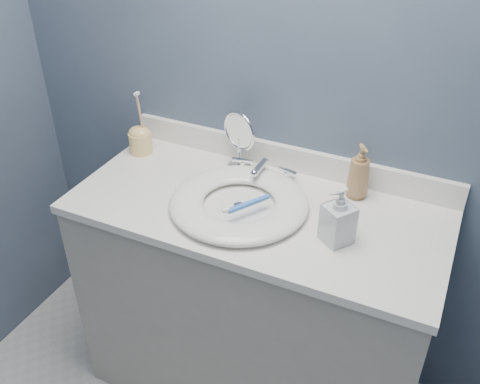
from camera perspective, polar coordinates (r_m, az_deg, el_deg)
The scene contains 12 objects.
back_wall at distance 1.81m, azimuth 5.56°, elevation 11.45°, with size 2.20×0.02×2.40m, color #414E62.
vanity_cabinet at distance 2.03m, azimuth 1.58°, elevation -12.06°, with size 1.20×0.55×0.85m, color #A7A399.
countertop at distance 1.74m, azimuth 1.80°, elevation -1.92°, with size 1.22×0.57×0.03m, color white.
backsplash at distance 1.92m, azimuth 4.99°, elevation 3.70°, with size 1.22×0.02×0.09m, color white.
basin at distance 1.72m, azimuth -0.11°, elevation -1.11°, with size 0.45×0.45×0.04m, color white, non-canonical shape.
drain at distance 1.73m, azimuth -0.11°, elevation -1.52°, with size 0.04×0.04×0.01m, color silver.
faucet at distance 1.86m, azimuth 2.47°, elevation 2.24°, with size 0.25×0.13×0.07m.
makeup_mirror at distance 1.88m, azimuth -0.09°, elevation 5.82°, with size 0.14×0.08×0.22m.
soap_bottle_amber at distance 1.77m, azimuth 12.59°, elevation 2.14°, with size 0.07×0.07×0.19m, color #9C7346.
soap_bottle_clear at distance 1.56m, azimuth 10.49°, elevation -2.47°, with size 0.08×0.08×0.18m, color silver.
toothbrush_holder at distance 2.04m, azimuth -10.61°, elevation 5.60°, with size 0.09×0.09×0.25m.
toothbrush_lying at distance 1.66m, azimuth 0.74°, elevation -1.34°, with size 0.10×0.16×0.02m.
Camera 1 is at (0.55, -0.33, 1.88)m, focal length 40.00 mm.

